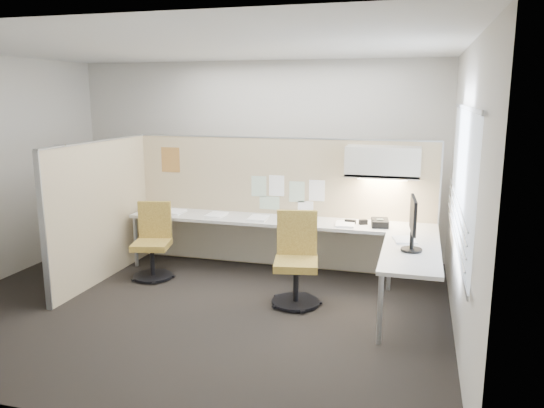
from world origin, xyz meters
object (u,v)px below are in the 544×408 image
(desk, at_px, (300,233))
(chair_right, at_px, (296,262))
(phone, at_px, (380,223))
(monitor, at_px, (413,221))
(chair_left, at_px, (153,243))

(desk, xyz_separation_m, chair_right, (0.13, -0.78, -0.12))
(phone, bearing_deg, monitor, -77.09)
(chair_right, relative_size, phone, 4.31)
(desk, bearing_deg, phone, 4.42)
(chair_left, distance_m, monitor, 3.30)
(chair_right, relative_size, monitor, 1.84)
(monitor, bearing_deg, phone, 17.93)
(desk, height_order, monitor, monitor)
(chair_right, bearing_deg, phone, 34.58)
(phone, bearing_deg, desk, 174.50)
(chair_left, distance_m, chair_right, 2.00)
(desk, distance_m, phone, 0.99)
(desk, bearing_deg, monitor, -32.37)
(desk, relative_size, phone, 16.85)
(desk, distance_m, chair_left, 1.90)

